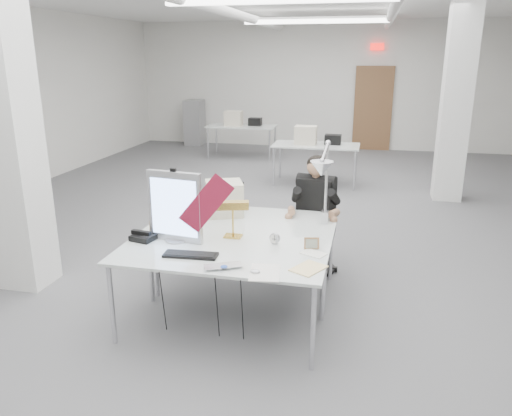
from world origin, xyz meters
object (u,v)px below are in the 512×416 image
Objects in this scene: beige_monitor at (224,198)px; architect_lamp at (324,186)px; seated_person at (316,196)px; desk_main at (221,254)px; office_chair at (315,231)px; bankers_lamp at (233,221)px; desk_phone at (144,237)px; laptop at (224,269)px; monitor at (175,207)px.

architect_lamp is at bearing -37.53° from beige_monitor.
seated_person is 0.79m from architect_lamp.
architect_lamp is at bearing 42.87° from desk_main.
beige_monitor is at bearing -142.88° from seated_person.
office_chair is 1.07× the size of architect_lamp.
beige_monitor is at bearing 96.87° from bankers_lamp.
beige_monitor is (-0.27, 0.64, 0.02)m from bankers_lamp.
desk_main is 1.07m from beige_monitor.
architect_lamp reaches higher than desk_phone.
office_chair reaches higher than laptop.
desk_phone is at bearing -141.15° from beige_monitor.
laptop is at bearing -93.43° from office_chair.
office_chair is at bearing 44.35° from bankers_lamp.
bankers_lamp reaches higher than desk_main.
monitor is 1.38m from architect_lamp.
monitor is 0.42m from desk_phone.
desk_main is 0.37m from laptop.
architect_lamp reaches higher than seated_person.
beige_monitor is at bearing 84.31° from monitor.
monitor is at bearing 112.13° from laptop.
laptop is 0.34× the size of architect_lamp.
monitor is at bearing -125.57° from beige_monitor.
bankers_lamp is 0.82m from desk_phone.
bankers_lamp is (0.00, 0.38, 0.16)m from desk_main.
desk_main is 6.09× the size of laptop.
office_chair is 2.57× the size of beige_monitor.
bankers_lamp is at bearing 30.96° from desk_phone.
desk_phone is (-1.40, -1.32, -0.12)m from seated_person.
seated_person reaches higher than bankers_lamp.
desk_phone is 0.54× the size of beige_monitor.
office_chair is at bearing 47.80° from laptop.
monitor is 0.88m from beige_monitor.
desk_main is at bearing 83.99° from laptop.
desk_main is 5.93× the size of bankers_lamp.
beige_monitor reaches higher than desk_phone.
bankers_lamp reaches higher than laptop.
monitor is 2.15× the size of laptop.
monitor is at bearing -118.11° from office_chair.
seated_person reaches higher than office_chair.
office_chair is at bearing 107.12° from architect_lamp.
beige_monitor is at bearing 79.45° from laptop.
architect_lamp is at bearing -67.22° from office_chair.
monitor is 3.18× the size of desk_phone.
seated_person reaches higher than beige_monitor.
monitor reaches higher than office_chair.
laptop is at bearing -33.20° from monitor.
desk_phone is at bearing -152.48° from architect_lamp.
architect_lamp is (0.78, 0.73, 0.45)m from desk_main.
laptop is (-0.51, -1.79, -0.13)m from seated_person.
seated_person is at bearing 107.85° from architect_lamp.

